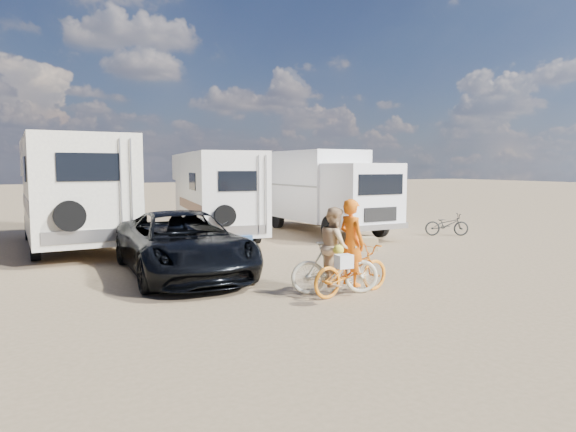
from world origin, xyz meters
name	(u,v)px	position (x,y,z in m)	size (l,w,h in m)	color
ground	(324,274)	(0.00, 0.00, 0.00)	(140.00, 140.00, 0.00)	#907756
rv_main	(215,195)	(-0.38, 7.19, 1.46)	(2.06, 6.74, 2.93)	silver
rv_left	(73,193)	(-4.96, 6.92, 1.66)	(2.66, 7.11, 3.32)	beige
box_truck	(325,192)	(3.72, 6.58, 1.53)	(2.29, 6.63, 3.06)	white
dark_suv	(182,243)	(-2.93, 1.35, 0.72)	(2.39, 5.19, 1.44)	black
bike_man	(351,270)	(-0.41, -1.80, 0.48)	(0.63, 1.82, 0.96)	orange
bike_woman	(335,268)	(-0.68, -1.64, 0.51)	(0.48, 1.70, 1.02)	beige
rider_man	(351,252)	(-0.41, -1.80, 0.83)	(0.61, 0.40, 1.67)	orange
rider_woman	(335,255)	(-0.68, -1.64, 0.76)	(0.74, 0.57, 1.51)	tan
bike_parked	(447,225)	(7.17, 3.88, 0.40)	(0.53, 1.53, 0.80)	black
cooler	(242,243)	(-0.56, 3.91, 0.23)	(0.58, 0.42, 0.47)	#2D518A
crate	(368,244)	(2.80, 2.39, 0.20)	(0.50, 0.50, 0.40)	#9C8559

